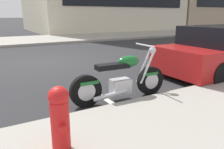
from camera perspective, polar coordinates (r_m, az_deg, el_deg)
The scene contains 5 objects.
ground_plane at distance 8.62m, azimuth -15.57°, elevation 3.11°, with size 260.00×260.00×0.00m, color #28282B.
sidewalk_far_curb at distance 21.00m, azimuth 12.37°, elevation 10.25°, with size 120.00×5.00×0.14m, color gray.
parking_stall_stripe at distance 4.78m, azimuth -2.39°, elevation -5.74°, with size 0.12×2.20×0.01m, color silver.
parked_motorcycle at distance 4.50m, azimuth 2.46°, elevation -1.42°, with size 2.12×0.62×1.11m.
fire_hydrant at distance 2.69m, azimuth -13.15°, elevation -10.50°, with size 0.24×0.36×0.79m.
Camera 1 is at (-2.06, -8.19, 1.70)m, focal length 35.87 mm.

